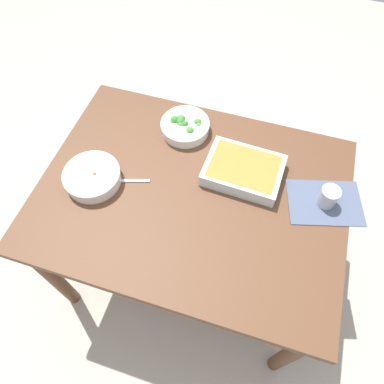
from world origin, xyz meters
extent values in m
plane|color=#B2A899|center=(0.00, 0.00, 0.00)|extent=(6.00, 6.00, 0.00)
cube|color=brown|center=(0.00, 0.00, 0.72)|extent=(1.20, 0.90, 0.04)
cylinder|color=brown|center=(-0.54, -0.39, 0.35)|extent=(0.06, 0.06, 0.70)
cylinder|color=brown|center=(0.54, -0.39, 0.35)|extent=(0.06, 0.06, 0.70)
cylinder|color=brown|center=(-0.54, 0.39, 0.35)|extent=(0.06, 0.06, 0.70)
cylinder|color=brown|center=(0.54, 0.39, 0.35)|extent=(0.06, 0.06, 0.70)
cube|color=#4C5670|center=(0.50, 0.11, 0.74)|extent=(0.32, 0.27, 0.00)
cylinder|color=white|center=(-0.39, -0.07, 0.77)|extent=(0.22, 0.22, 0.05)
torus|color=white|center=(-0.39, -0.07, 0.79)|extent=(0.23, 0.23, 0.01)
cylinder|color=olive|center=(-0.39, -0.07, 0.77)|extent=(0.18, 0.18, 0.03)
sphere|color=silver|center=(-0.39, -0.07, 0.79)|extent=(0.02, 0.02, 0.02)
sphere|color=olive|center=(-0.37, -0.07, 0.79)|extent=(0.02, 0.02, 0.02)
sphere|color=silver|center=(-0.39, -0.05, 0.79)|extent=(0.02, 0.02, 0.02)
cylinder|color=white|center=(-0.12, 0.29, 0.77)|extent=(0.20, 0.20, 0.05)
torus|color=white|center=(-0.12, 0.29, 0.79)|extent=(0.21, 0.21, 0.01)
cylinder|color=#8CB272|center=(-0.12, 0.29, 0.77)|extent=(0.17, 0.17, 0.02)
sphere|color=#478C38|center=(-0.09, 0.26, 0.79)|extent=(0.04, 0.04, 0.04)
sphere|color=#569E42|center=(-0.10, 0.26, 0.78)|extent=(0.02, 0.02, 0.02)
sphere|color=#478C38|center=(-0.07, 0.31, 0.79)|extent=(0.03, 0.03, 0.03)
sphere|color=#3D7A33|center=(-0.12, 0.29, 0.79)|extent=(0.03, 0.03, 0.03)
sphere|color=#3D7A33|center=(-0.16, 0.30, 0.79)|extent=(0.03, 0.03, 0.03)
sphere|color=#3D7A33|center=(-0.17, 0.30, 0.79)|extent=(0.04, 0.04, 0.04)
sphere|color=#478C38|center=(-0.15, 0.31, 0.79)|extent=(0.04, 0.04, 0.04)
sphere|color=#3D7A33|center=(-0.14, 0.29, 0.79)|extent=(0.04, 0.04, 0.04)
sphere|color=#569E42|center=(-0.14, 0.28, 0.79)|extent=(0.03, 0.03, 0.03)
sphere|color=#569E42|center=(-0.07, 0.30, 0.78)|extent=(0.02, 0.02, 0.02)
sphere|color=#478C38|center=(-0.17, 0.28, 0.79)|extent=(0.03, 0.03, 0.03)
cube|color=silver|center=(0.17, 0.14, 0.77)|extent=(0.31, 0.23, 0.06)
cube|color=gold|center=(0.17, 0.14, 0.78)|extent=(0.27, 0.21, 0.04)
cylinder|color=#B2BCC6|center=(0.50, 0.11, 0.78)|extent=(0.07, 0.07, 0.08)
cylinder|color=black|center=(0.50, 0.11, 0.77)|extent=(0.06, 0.06, 0.05)
cube|color=silver|center=(-0.24, -0.02, 0.74)|extent=(0.14, 0.05, 0.01)
ellipsoid|color=silver|center=(-0.32, -0.05, 0.75)|extent=(0.05, 0.04, 0.01)
camera|label=1|loc=(0.22, -0.70, 1.92)|focal=33.22mm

